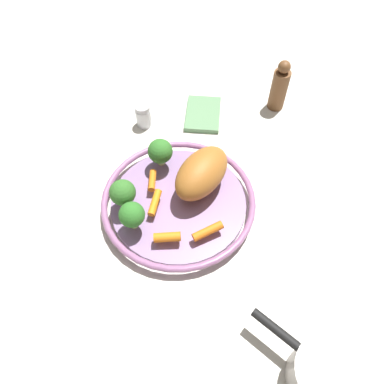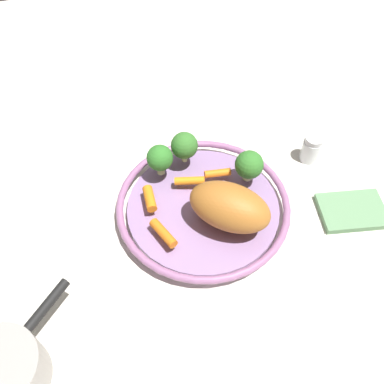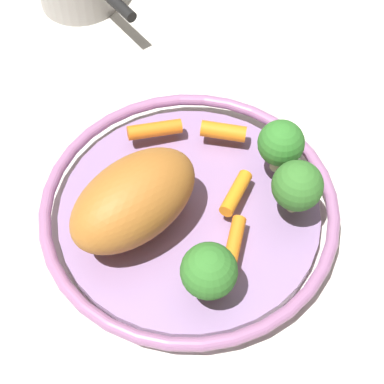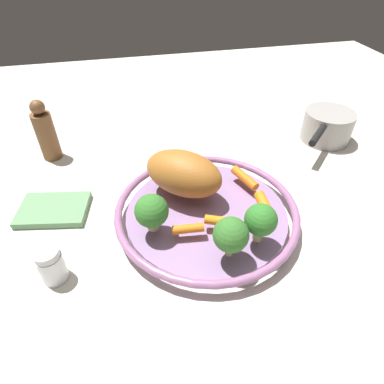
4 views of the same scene
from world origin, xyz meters
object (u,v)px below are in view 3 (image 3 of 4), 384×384
baby_carrot_back (223,131)px  broccoli_floret_edge (297,186)px  broccoli_floret_mid (281,144)px  baby_carrot_center (235,240)px  roast_chicken_piece (134,200)px  baby_carrot_near_rim (236,193)px  broccoli_floret_small (209,271)px  serving_bowl (189,209)px  baby_carrot_right (155,130)px

baby_carrot_back → broccoli_floret_edge: size_ratio=0.76×
baby_carrot_back → broccoli_floret_mid: size_ratio=0.77×
baby_carrot_center → broccoli_floret_mid: 0.12m
roast_chicken_piece → baby_carrot_near_rim: size_ratio=2.55×
broccoli_floret_small → baby_carrot_near_rim: bearing=170.6°
roast_chicken_piece → baby_carrot_center: size_ratio=2.86×
serving_bowl → baby_carrot_near_rim: size_ratio=5.69×
baby_carrot_right → baby_carrot_back: bearing=94.4°
serving_bowl → broccoli_floret_mid: 0.13m
baby_carrot_back → baby_carrot_near_rim: size_ratio=0.91×
baby_carrot_right → broccoli_floret_mid: broccoli_floret_mid is taller
roast_chicken_piece → baby_carrot_near_rim: bearing=112.8°
baby_carrot_near_rim → baby_carrot_center: (0.06, 0.00, -0.00)m
broccoli_floret_mid → broccoli_floret_edge: size_ratio=0.98×
broccoli_floret_mid → baby_carrot_right: bearing=-102.2°
baby_carrot_right → broccoli_floret_edge: bearing=62.4°
roast_chicken_piece → baby_carrot_right: bearing=179.8°
roast_chicken_piece → broccoli_floret_mid: (-0.09, 0.15, 0.00)m
serving_bowl → broccoli_floret_edge: broccoli_floret_edge is taller
serving_bowl → baby_carrot_right: size_ratio=5.20×
roast_chicken_piece → baby_carrot_center: 0.12m
broccoli_floret_small → broccoli_floret_mid: bearing=158.9°
baby_carrot_right → baby_carrot_near_rim: size_ratio=1.10×
roast_chicken_piece → broccoli_floret_edge: bearing=102.3°
roast_chicken_piece → broccoli_floret_edge: (-0.04, 0.17, 0.00)m
baby_carrot_back → baby_carrot_center: size_ratio=1.02×
roast_chicken_piece → broccoli_floret_small: size_ratio=2.23×
baby_carrot_back → baby_carrot_right: (0.01, -0.08, -0.00)m
baby_carrot_back → broccoli_floret_mid: (0.04, 0.07, 0.03)m
serving_bowl → roast_chicken_piece: (0.03, -0.05, 0.06)m
roast_chicken_piece → baby_carrot_center: bearing=81.7°
baby_carrot_right → broccoli_floret_edge: (0.09, 0.17, 0.03)m
roast_chicken_piece → broccoli_floret_edge: size_ratio=2.13×
broccoli_floret_mid → baby_carrot_near_rim: bearing=-42.6°
serving_bowl → baby_carrot_near_rim: (-0.01, 0.05, 0.02)m
baby_carrot_center → broccoli_floret_edge: bearing=131.2°
roast_chicken_piece → broccoli_floret_edge: roast_chicken_piece is taller
broccoli_floret_mid → baby_carrot_center: bearing=-20.7°
broccoli_floret_edge → broccoli_floret_small: bearing=-37.3°
broccoli_floret_edge → serving_bowl: bearing=-87.4°
broccoli_floret_small → broccoli_floret_edge: broccoli_floret_edge is taller
baby_carrot_back → baby_carrot_right: 0.08m
baby_carrot_right → broccoli_floret_edge: size_ratio=0.92×
baby_carrot_right → broccoli_floret_small: (0.20, 0.09, 0.03)m
serving_bowl → baby_carrot_back: 0.11m
serving_bowl → roast_chicken_piece: size_ratio=2.23×
baby_carrot_center → baby_carrot_right: bearing=-142.4°
baby_carrot_back → baby_carrot_center: (0.15, 0.03, -0.00)m
roast_chicken_piece → broccoli_floret_mid: bearing=121.7°
serving_bowl → baby_carrot_right: 0.11m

